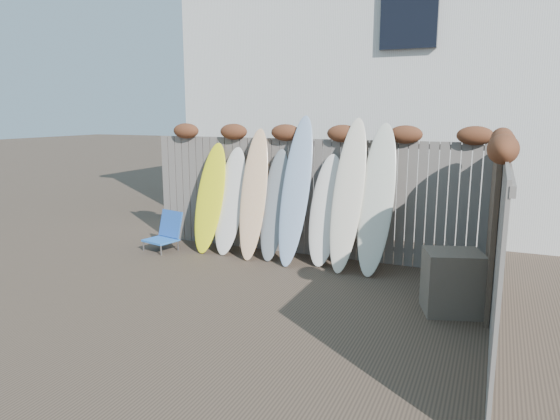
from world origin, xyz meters
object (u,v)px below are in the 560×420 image
at_px(wooden_crate, 452,282).
at_px(lattice_panel, 492,228).
at_px(beach_chair, 166,232).
at_px(surfboard_0, 210,198).

bearing_deg(wooden_crate, lattice_panel, 41.42).
bearing_deg(lattice_panel, beach_chair, 171.13).
distance_m(beach_chair, lattice_panel, 5.46).
distance_m(lattice_panel, surfboard_0, 4.70).
bearing_deg(surfboard_0, lattice_panel, -7.72).
distance_m(wooden_crate, surfboard_0, 4.44).
xyz_separation_m(lattice_panel, surfboard_0, (-4.61, 0.93, -0.07)).
height_order(wooden_crate, surfboard_0, surfboard_0).
height_order(wooden_crate, lattice_panel, lattice_panel).
bearing_deg(wooden_crate, beach_chair, 168.69).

